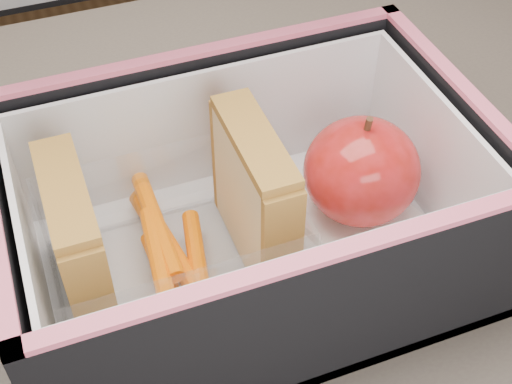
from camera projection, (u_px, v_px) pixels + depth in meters
kitchen_table at (307, 323)px, 0.59m from camera, size 1.20×0.80×0.75m
lunch_bag at (244, 196)px, 0.47m from camera, size 0.32×0.32×0.29m
plastic_tub at (172, 241)px, 0.47m from camera, size 0.16×0.12×0.07m
sandwich_left at (78, 245)px, 0.44m from camera, size 0.03×0.09×0.10m
sandwich_right at (255, 196)px, 0.47m from camera, size 0.03×0.09×0.11m
carrot_sticks at (169, 253)px, 0.48m from camera, size 0.05×0.14×0.03m
paper_napkin at (351, 213)px, 0.53m from camera, size 0.10×0.10×0.01m
red_apple at (362, 171)px, 0.50m from camera, size 0.10×0.10×0.09m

